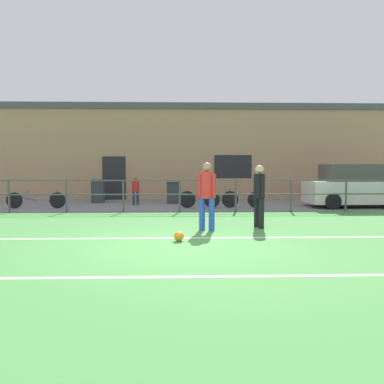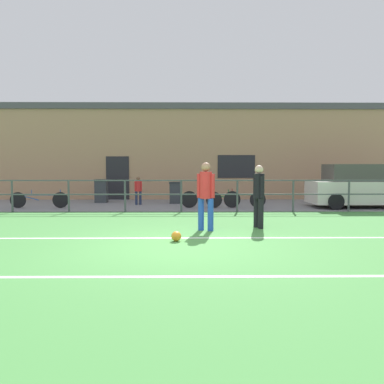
{
  "view_description": "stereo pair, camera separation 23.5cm",
  "coord_description": "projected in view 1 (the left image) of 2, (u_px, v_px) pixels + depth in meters",
  "views": [
    {
      "loc": [
        -0.0,
        -7.91,
        1.64
      ],
      "look_at": [
        0.36,
        3.52,
        0.88
      ],
      "focal_mm": 36.69,
      "sensor_mm": 36.0,
      "label": 1
    },
    {
      "loc": [
        0.23,
        -7.92,
        1.64
      ],
      "look_at": [
        0.36,
        3.52,
        0.88
      ],
      "focal_mm": 36.69,
      "sensor_mm": 36.0,
      "label": 2
    }
  ],
  "objects": [
    {
      "name": "pavement_strip",
      "position": [
        180.0,
        205.0,
        16.48
      ],
      "size": [
        48.0,
        5.0,
        0.02
      ],
      "primitive_type": "cube",
      "color": "slate",
      "rests_on": "ground"
    },
    {
      "name": "ground",
      "position": [
        180.0,
        247.0,
        8.0
      ],
      "size": [
        60.0,
        44.0,
        0.04
      ],
      "primitive_type": "cube",
      "color": "#478C42"
    },
    {
      "name": "player_goalkeeper",
      "position": [
        259.0,
        192.0,
        10.37
      ],
      "size": [
        0.29,
        0.44,
        1.66
      ],
      "rotation": [
        0.0,
        0.0,
        1.89
      ],
      "color": "black",
      "rests_on": "ground"
    },
    {
      "name": "trash_bin_1",
      "position": [
        98.0,
        191.0,
        17.29
      ],
      "size": [
        0.55,
        0.47,
        1.03
      ],
      "color": "#33383D",
      "rests_on": "pavement_strip"
    },
    {
      "name": "bicycle_parked_0",
      "position": [
        209.0,
        199.0,
        15.19
      ],
      "size": [
        2.31,
        0.04,
        0.75
      ],
      "color": "black",
      "rests_on": "pavement_strip"
    },
    {
      "name": "bicycle_parked_2",
      "position": [
        234.0,
        199.0,
        15.22
      ],
      "size": [
        2.32,
        0.04,
        0.72
      ],
      "color": "black",
      "rests_on": "pavement_strip"
    },
    {
      "name": "clubhouse_facade",
      "position": [
        180.0,
        152.0,
        20.01
      ],
      "size": [
        28.0,
        2.56,
        4.66
      ],
      "color": "tan",
      "rests_on": "ground"
    },
    {
      "name": "spectator_child",
      "position": [
        136.0,
        189.0,
        16.34
      ],
      "size": [
        0.31,
        0.21,
        1.18
      ],
      "rotation": [
        0.0,
        0.0,
        3.52
      ],
      "color": "#232D4C",
      "rests_on": "pavement_strip"
    },
    {
      "name": "bicycle_parked_1",
      "position": [
        36.0,
        200.0,
        14.99
      ],
      "size": [
        2.25,
        0.04,
        0.72
      ],
      "color": "black",
      "rests_on": "pavement_strip"
    },
    {
      "name": "field_line_touchline",
      "position": [
        180.0,
        238.0,
        8.93
      ],
      "size": [
        36.0,
        0.11,
        0.0
      ],
      "primitive_type": "cube",
      "color": "white",
      "rests_on": "ground"
    },
    {
      "name": "perimeter_fence",
      "position": [
        180.0,
        191.0,
        13.93
      ],
      "size": [
        36.07,
        0.07,
        1.15
      ],
      "color": "#474C51",
      "rests_on": "ground"
    },
    {
      "name": "parked_car_red",
      "position": [
        360.0,
        187.0,
        15.48
      ],
      "size": [
        4.27,
        1.81,
        1.69
      ],
      "color": "silver",
      "rests_on": "pavement_strip"
    },
    {
      "name": "trash_bin_0",
      "position": [
        173.0,
        193.0,
        16.95
      ],
      "size": [
        0.54,
        0.46,
        0.94
      ],
      "color": "#33383D",
      "rests_on": "pavement_strip"
    },
    {
      "name": "field_line_hash",
      "position": [
        180.0,
        277.0,
        5.81
      ],
      "size": [
        36.0,
        0.11,
        0.0
      ],
      "primitive_type": "cube",
      "color": "white",
      "rests_on": "ground"
    },
    {
      "name": "soccer_ball_match",
      "position": [
        179.0,
        236.0,
        8.54
      ],
      "size": [
        0.22,
        0.22,
        0.22
      ],
      "primitive_type": "sphere",
      "color": "orange",
      "rests_on": "ground"
    },
    {
      "name": "player_winger",
      "position": [
        207.0,
        192.0,
        9.92
      ],
      "size": [
        0.45,
        0.3,
        1.73
      ],
      "rotation": [
        0.0,
        0.0,
        5.91
      ],
      "color": "blue",
      "rests_on": "ground"
    }
  ]
}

